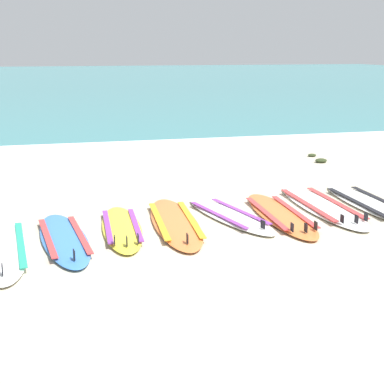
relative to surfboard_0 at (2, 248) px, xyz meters
The scene contains 13 objects.
ground_plane 2.73m from the surfboard_0, 12.21° to the left, with size 80.00×80.00×0.00m, color #B7AD93.
sea 35.99m from the surfboard_0, 85.75° to the left, with size 80.00×60.00×0.10m, color teal.
wave_foam_strip 6.97m from the surfboard_0, 67.54° to the left, with size 80.00×1.12×0.11m, color white.
surfboard_0 is the anchor object (origin of this frame).
surfboard_1 0.74m from the surfboard_0, 14.47° to the left, with size 0.78×2.23×0.18m.
surfboard_2 1.53m from the surfboard_0, 16.47° to the left, with size 0.59×2.04×0.18m.
surfboard_3 2.25m from the surfboard_0, 13.14° to the left, with size 0.73×2.44×0.18m.
surfboard_4 3.07m from the surfboard_0, 12.09° to the left, with size 1.04×2.13×0.18m.
surfboard_5 3.75m from the surfboard_0, ahead, with size 0.66×2.34×0.18m.
surfboard_6 4.56m from the surfboard_0, ahead, with size 0.65×2.57×0.18m.
surfboard_7 5.31m from the surfboard_0, ahead, with size 0.60×2.37×0.18m.
seaweed_clump_near_shoreline 7.22m from the surfboard_0, 33.03° to the left, with size 0.25×0.20×0.09m, color #2D381E.
seaweed_clump_mid_sand 7.68m from the surfboard_0, 36.69° to the left, with size 0.19×0.15×0.07m, color #2D381E.
Camera 1 is at (-1.99, -7.18, 2.33)m, focal length 52.69 mm.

